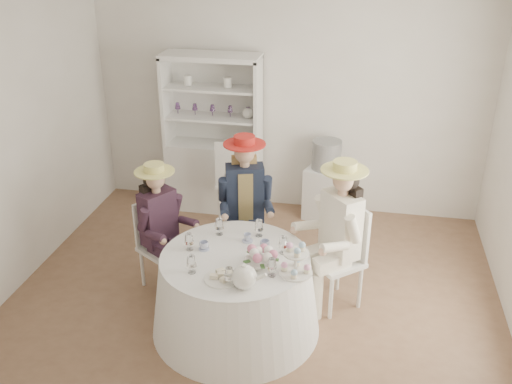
# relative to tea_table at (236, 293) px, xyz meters

# --- Properties ---
(ground) EXTENTS (4.50, 4.50, 0.00)m
(ground) POSITION_rel_tea_table_xyz_m (0.07, 0.43, -0.35)
(ground) COLOR brown
(ground) RESTS_ON ground
(wall_back) EXTENTS (4.50, 0.00, 4.50)m
(wall_back) POSITION_rel_tea_table_xyz_m (0.07, 2.43, 1.00)
(wall_back) COLOR silver
(wall_back) RESTS_ON ground
(wall_front) EXTENTS (4.50, 0.00, 4.50)m
(wall_front) POSITION_rel_tea_table_xyz_m (0.07, -1.57, 1.00)
(wall_front) COLOR silver
(wall_front) RESTS_ON ground
(wall_left) EXTENTS (0.00, 4.50, 4.50)m
(wall_left) POSITION_rel_tea_table_xyz_m (-2.18, 0.43, 1.00)
(wall_left) COLOR silver
(wall_left) RESTS_ON ground
(tea_table) EXTENTS (1.43, 1.43, 0.71)m
(tea_table) POSITION_rel_tea_table_xyz_m (0.00, 0.00, 0.00)
(tea_table) COLOR white
(tea_table) RESTS_ON ground
(hutch) EXTENTS (1.25, 0.78, 1.87)m
(hutch) POSITION_rel_tea_table_xyz_m (-0.76, 2.20, 0.31)
(hutch) COLOR silver
(hutch) RESTS_ON ground
(side_table) EXTENTS (0.50, 0.50, 0.62)m
(side_table) POSITION_rel_tea_table_xyz_m (0.56, 2.18, -0.04)
(side_table) COLOR silver
(side_table) RESTS_ON ground
(hatbox) EXTENTS (0.43, 0.43, 0.33)m
(hatbox) POSITION_rel_tea_table_xyz_m (0.56, 2.18, 0.43)
(hatbox) COLOR black
(hatbox) RESTS_ON side_table
(guest_left) EXTENTS (0.54, 0.50, 1.26)m
(guest_left) POSITION_rel_tea_table_xyz_m (-0.81, 0.47, 0.36)
(guest_left) COLOR silver
(guest_left) RESTS_ON ground
(guest_mid) EXTENTS (0.53, 0.57, 1.40)m
(guest_mid) POSITION_rel_tea_table_xyz_m (-0.12, 0.94, 0.44)
(guest_mid) COLOR silver
(guest_mid) RESTS_ON ground
(guest_right) EXTENTS (0.60, 0.59, 1.41)m
(guest_right) POSITION_rel_tea_table_xyz_m (0.80, 0.50, 0.44)
(guest_right) COLOR silver
(guest_right) RESTS_ON ground
(spare_chair) EXTENTS (0.43, 0.43, 1.01)m
(spare_chair) POSITION_rel_tea_table_xyz_m (-0.43, 1.87, 0.19)
(spare_chair) COLOR silver
(spare_chair) RESTS_ON ground
(teacup_a) EXTENTS (0.10, 0.10, 0.06)m
(teacup_a) POSITION_rel_tea_table_xyz_m (-0.28, 0.06, 0.39)
(teacup_a) COLOR white
(teacup_a) RESTS_ON tea_table
(teacup_b) EXTENTS (0.09, 0.09, 0.06)m
(teacup_b) POSITION_rel_tea_table_xyz_m (0.05, 0.26, 0.39)
(teacup_b) COLOR white
(teacup_b) RESTS_ON tea_table
(teacup_c) EXTENTS (0.11, 0.11, 0.07)m
(teacup_c) POSITION_rel_tea_table_xyz_m (0.22, 0.18, 0.39)
(teacup_c) COLOR white
(teacup_c) RESTS_ON tea_table
(flower_bowl) EXTENTS (0.24, 0.24, 0.05)m
(flower_bowl) POSITION_rel_tea_table_xyz_m (0.20, -0.12, 0.38)
(flower_bowl) COLOR white
(flower_bowl) RESTS_ON tea_table
(flower_arrangement) EXTENTS (0.21, 0.21, 0.08)m
(flower_arrangement) POSITION_rel_tea_table_xyz_m (0.22, -0.06, 0.45)
(flower_arrangement) COLOR #D3698E
(flower_arrangement) RESTS_ON tea_table
(table_teapot) EXTENTS (0.27, 0.19, 0.20)m
(table_teapot) POSITION_rel_tea_table_xyz_m (0.16, -0.39, 0.44)
(table_teapot) COLOR white
(table_teapot) RESTS_ON tea_table
(sandwich_plate) EXTENTS (0.27, 0.27, 0.06)m
(sandwich_plate) POSITION_rel_tea_table_xyz_m (-0.03, -0.33, 0.37)
(sandwich_plate) COLOR white
(sandwich_plate) RESTS_ON tea_table
(cupcake_stand) EXTENTS (0.27, 0.27, 0.25)m
(cupcake_stand) POSITION_rel_tea_table_xyz_m (0.51, -0.14, 0.45)
(cupcake_stand) COLOR white
(cupcake_stand) RESTS_ON tea_table
(stemware_set) EXTENTS (0.85, 0.85, 0.15)m
(stemware_set) POSITION_rel_tea_table_xyz_m (-0.00, 0.00, 0.43)
(stemware_set) COLOR white
(stemware_set) RESTS_ON tea_table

